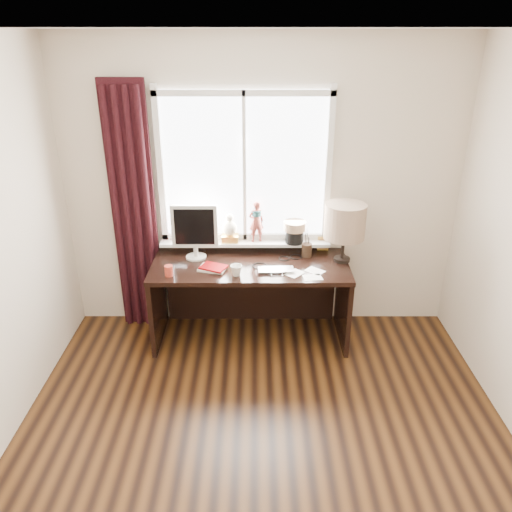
{
  "coord_description": "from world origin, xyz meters",
  "views": [
    {
      "loc": [
        -0.05,
        -2.25,
        2.6
      ],
      "look_at": [
        -0.05,
        1.25,
        1.0
      ],
      "focal_mm": 35.0,
      "sensor_mm": 36.0,
      "label": 1
    }
  ],
  "objects_px": {
    "laptop": "(276,270)",
    "monitor": "(195,229)",
    "red_cup": "(169,271)",
    "table_lamp": "(345,222)",
    "mug": "(236,270)",
    "desk": "(250,284)"
  },
  "relations": [
    {
      "from": "laptop",
      "to": "monitor",
      "type": "xyz_separation_m",
      "value": [
        -0.7,
        0.27,
        0.27
      ]
    },
    {
      "from": "laptop",
      "to": "monitor",
      "type": "relative_size",
      "value": 0.61
    },
    {
      "from": "red_cup",
      "to": "laptop",
      "type": "bearing_deg",
      "value": 5.26
    },
    {
      "from": "monitor",
      "to": "table_lamp",
      "type": "relative_size",
      "value": 0.94
    },
    {
      "from": "table_lamp",
      "to": "laptop",
      "type": "bearing_deg",
      "value": -160.59
    },
    {
      "from": "laptop",
      "to": "table_lamp",
      "type": "relative_size",
      "value": 0.58
    },
    {
      "from": "monitor",
      "to": "laptop",
      "type": "bearing_deg",
      "value": -21.09
    },
    {
      "from": "laptop",
      "to": "red_cup",
      "type": "xyz_separation_m",
      "value": [
        -0.88,
        -0.08,
        0.03
      ]
    },
    {
      "from": "mug",
      "to": "desk",
      "type": "distance_m",
      "value": 0.44
    },
    {
      "from": "laptop",
      "to": "table_lamp",
      "type": "distance_m",
      "value": 0.71
    },
    {
      "from": "mug",
      "to": "monitor",
      "type": "distance_m",
      "value": 0.56
    },
    {
      "from": "monitor",
      "to": "desk",
      "type": "bearing_deg",
      "value": -3.93
    },
    {
      "from": "red_cup",
      "to": "monitor",
      "type": "bearing_deg",
      "value": 62.39
    },
    {
      "from": "laptop",
      "to": "desk",
      "type": "distance_m",
      "value": 0.41
    },
    {
      "from": "desk",
      "to": "table_lamp",
      "type": "bearing_deg",
      "value": -2.29
    },
    {
      "from": "laptop",
      "to": "desk",
      "type": "xyz_separation_m",
      "value": [
        -0.22,
        0.24,
        -0.26
      ]
    },
    {
      "from": "mug",
      "to": "red_cup",
      "type": "relative_size",
      "value": 1.08
    },
    {
      "from": "desk",
      "to": "monitor",
      "type": "relative_size",
      "value": 3.47
    },
    {
      "from": "laptop",
      "to": "red_cup",
      "type": "distance_m",
      "value": 0.89
    },
    {
      "from": "monitor",
      "to": "red_cup",
      "type": "bearing_deg",
      "value": -117.61
    },
    {
      "from": "laptop",
      "to": "table_lamp",
      "type": "xyz_separation_m",
      "value": [
        0.58,
        0.2,
        0.35
      ]
    },
    {
      "from": "mug",
      "to": "red_cup",
      "type": "bearing_deg",
      "value": -179.51
    }
  ]
}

